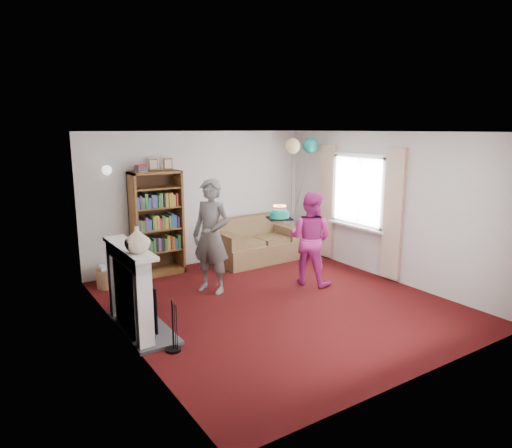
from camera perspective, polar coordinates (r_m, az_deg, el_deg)
ground at (r=6.92m, az=2.65°, el=-9.75°), size 5.00×5.00×0.00m
wall_back at (r=8.69m, az=-6.94°, el=3.20°), size 4.50×0.02×2.50m
wall_left at (r=5.58m, az=-16.46°, el=-2.06°), size 0.02×5.00×2.50m
wall_right at (r=8.07m, az=15.92°, el=2.16°), size 0.02×5.00×2.50m
ceiling at (r=6.43m, az=2.87°, el=11.48°), size 4.50×5.00×0.01m
fireplace at (r=6.02m, az=-15.00°, el=-8.32°), size 0.55×1.80×1.12m
window_bay at (r=8.44m, az=12.61°, el=2.42°), size 0.14×2.02×2.20m
wall_sconce at (r=7.87m, az=-18.16°, el=6.43°), size 0.16×0.23×0.16m
bookcase at (r=8.19m, az=-12.37°, el=-0.01°), size 0.87×0.42×2.04m
sofa at (r=8.95m, az=-0.17°, el=-2.54°), size 1.60×0.85×0.85m
wicker_basket at (r=7.87m, az=-17.82°, el=-6.31°), size 0.42×0.42×0.37m
person_striped at (r=7.15m, az=-5.61°, el=-1.53°), size 0.69×0.78×1.80m
person_magenta at (r=7.55m, az=6.78°, el=-1.81°), size 0.88×0.94×1.55m
birthday_cake at (r=7.38m, az=2.95°, el=1.16°), size 0.37×0.37×0.22m
balloons at (r=8.92m, az=5.71°, el=9.71°), size 0.74×0.30×1.72m
mantel_vase at (r=5.48m, az=-14.63°, el=-1.90°), size 0.39×0.39×0.31m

